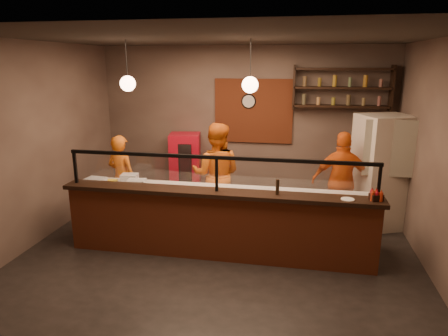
% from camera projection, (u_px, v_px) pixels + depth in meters
% --- Properties ---
extents(floor, '(6.00, 6.00, 0.00)m').
position_uv_depth(floor, '(221.00, 248.00, 6.35)').
color(floor, black).
rests_on(floor, ground).
extents(ceiling, '(6.00, 6.00, 0.00)m').
position_uv_depth(ceiling, '(220.00, 38.00, 5.53)').
color(ceiling, '#332E27').
rests_on(ceiling, wall_back).
extents(wall_back, '(6.00, 0.00, 6.00)m').
position_uv_depth(wall_back, '(244.00, 125.00, 8.31)').
color(wall_back, '#746155').
rests_on(wall_back, floor).
extents(wall_left, '(0.00, 5.00, 5.00)m').
position_uv_depth(wall_left, '(40.00, 143.00, 6.47)').
color(wall_left, '#746155').
rests_on(wall_left, floor).
extents(wall_right, '(0.00, 5.00, 5.00)m').
position_uv_depth(wall_right, '(438.00, 159.00, 5.40)').
color(wall_right, '#746155').
rests_on(wall_right, floor).
extents(wall_front, '(6.00, 0.00, 6.00)m').
position_uv_depth(wall_front, '(167.00, 209.00, 3.56)').
color(wall_front, '#746155').
rests_on(wall_front, floor).
extents(brick_patch, '(1.60, 0.04, 1.30)m').
position_uv_depth(brick_patch, '(253.00, 111.00, 8.17)').
color(brick_patch, '#9A4121').
rests_on(brick_patch, wall_back).
extents(service_counter, '(4.60, 0.25, 1.00)m').
position_uv_depth(service_counter, '(217.00, 227.00, 5.93)').
color(service_counter, '#9A4121').
rests_on(service_counter, floor).
extents(counter_ledge, '(4.70, 0.37, 0.06)m').
position_uv_depth(counter_ledge, '(217.00, 193.00, 5.80)').
color(counter_ledge, black).
rests_on(counter_ledge, service_counter).
extents(worktop_cabinet, '(4.60, 0.75, 0.85)m').
position_uv_depth(worktop_cabinet, '(223.00, 219.00, 6.43)').
color(worktop_cabinet, gray).
rests_on(worktop_cabinet, floor).
extents(worktop, '(4.60, 0.75, 0.05)m').
position_uv_depth(worktop, '(223.00, 192.00, 6.31)').
color(worktop, silver).
rests_on(worktop, worktop_cabinet).
extents(sneeze_guard, '(4.50, 0.05, 0.52)m').
position_uv_depth(sneeze_guard, '(217.00, 170.00, 5.71)').
color(sneeze_guard, white).
rests_on(sneeze_guard, counter_ledge).
extents(wall_shelving, '(1.84, 0.28, 0.85)m').
position_uv_depth(wall_shelving, '(342.00, 88.00, 7.59)').
color(wall_shelving, black).
rests_on(wall_shelving, wall_back).
extents(wall_clock, '(0.30, 0.04, 0.30)m').
position_uv_depth(wall_clock, '(249.00, 101.00, 8.13)').
color(wall_clock, black).
rests_on(wall_clock, wall_back).
extents(pendant_left, '(0.24, 0.24, 0.77)m').
position_uv_depth(pendant_left, '(128.00, 83.00, 6.15)').
color(pendant_left, black).
rests_on(pendant_left, ceiling).
extents(pendant_right, '(0.24, 0.24, 0.77)m').
position_uv_depth(pendant_right, '(250.00, 85.00, 5.81)').
color(pendant_right, black).
rests_on(pendant_right, ceiling).
extents(cook_left, '(0.66, 0.52, 1.60)m').
position_uv_depth(cook_left, '(122.00, 178.00, 7.38)').
color(cook_left, orange).
rests_on(cook_left, floor).
extents(cook_mid, '(0.92, 0.72, 1.86)m').
position_uv_depth(cook_mid, '(216.00, 175.00, 7.12)').
color(cook_mid, '#CC5D13').
rests_on(cook_mid, floor).
extents(cook_right, '(1.03, 0.45, 1.74)m').
position_uv_depth(cook_right, '(342.00, 182.00, 6.88)').
color(cook_right, '#E05A15').
rests_on(cook_right, floor).
extents(fridge, '(1.06, 1.03, 2.00)m').
position_uv_depth(fridge, '(382.00, 172.00, 7.02)').
color(fridge, beige).
rests_on(fridge, floor).
extents(red_cooler, '(0.71, 0.67, 1.44)m').
position_uv_depth(red_cooler, '(185.00, 167.00, 8.42)').
color(red_cooler, '#B00B1F').
rests_on(red_cooler, floor).
extents(pizza_dough, '(0.52, 0.52, 0.01)m').
position_uv_depth(pizza_dough, '(221.00, 191.00, 6.30)').
color(pizza_dough, beige).
rests_on(pizza_dough, worktop).
extents(prep_tub_a, '(0.31, 0.26, 0.14)m').
position_uv_depth(prep_tub_a, '(137.00, 184.00, 6.43)').
color(prep_tub_a, silver).
rests_on(prep_tub_a, worktop).
extents(prep_tub_b, '(0.30, 0.26, 0.14)m').
position_uv_depth(prep_tub_b, '(130.00, 178.00, 6.76)').
color(prep_tub_b, silver).
rests_on(prep_tub_b, worktop).
extents(prep_tub_c, '(0.33, 0.28, 0.15)m').
position_uv_depth(prep_tub_c, '(95.00, 183.00, 6.49)').
color(prep_tub_c, silver).
rests_on(prep_tub_c, worktop).
extents(rolling_pin, '(0.34, 0.13, 0.06)m').
position_uv_depth(rolling_pin, '(107.00, 180.00, 6.76)').
color(rolling_pin, yellow).
rests_on(rolling_pin, worktop).
extents(condiment_caddy, '(0.19, 0.17, 0.09)m').
position_uv_depth(condiment_caddy, '(376.00, 197.00, 5.39)').
color(condiment_caddy, black).
rests_on(condiment_caddy, counter_ledge).
extents(pepper_mill, '(0.05, 0.05, 0.22)m').
position_uv_depth(pepper_mill, '(277.00, 187.00, 5.60)').
color(pepper_mill, black).
rests_on(pepper_mill, counter_ledge).
extents(small_plate, '(0.21, 0.21, 0.01)m').
position_uv_depth(small_plate, '(348.00, 199.00, 5.42)').
color(small_plate, white).
rests_on(small_plate, counter_ledge).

